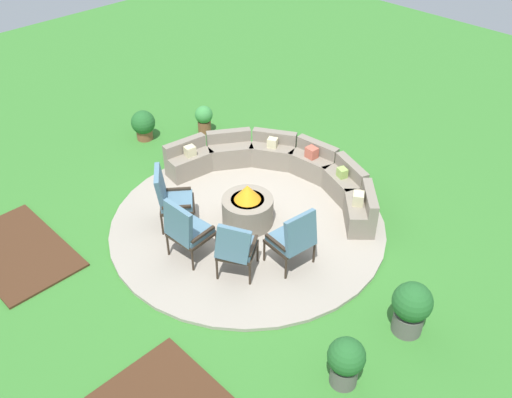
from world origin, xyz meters
name	(u,v)px	position (x,y,z in m)	size (l,w,h in m)	color
ground_plane	(248,225)	(0.00, 0.00, 0.00)	(24.00, 24.00, 0.00)	#387A2D
patio_circle	(248,223)	(0.00, 0.00, 0.03)	(4.70, 4.70, 0.06)	#9E9384
mulch_bed_left	(18,251)	(-2.12, -3.14, 0.02)	(2.18, 1.32, 0.04)	#472B19
fire_pit	(248,208)	(0.00, 0.00, 0.36)	(0.87, 0.87, 0.77)	gray
curved_stone_bench	(283,169)	(-0.43, 1.33, 0.33)	(3.97, 2.34, 0.66)	gray
lounge_chair_front_left	(171,197)	(-0.86, -0.93, 0.63)	(0.79, 0.82, 1.13)	#2D2319
lounge_chair_front_right	(186,229)	(-0.04, -1.27, 0.62)	(0.65, 0.63, 1.12)	#2D2319
lounge_chair_back_left	(236,247)	(0.78, -0.99, 0.60)	(0.76, 0.78, 1.04)	#2D2319
lounge_chair_back_right	(294,238)	(1.24, -0.23, 0.61)	(0.66, 0.67, 1.04)	#2D2319
potted_plant_0	(143,124)	(-3.65, 0.46, 0.35)	(0.51, 0.51, 0.65)	brown
potted_plant_1	(204,118)	(-2.97, 1.56, 0.34)	(0.38, 0.38, 0.62)	brown
potted_plant_2	(346,361)	(3.11, -1.32, 0.42)	(0.48, 0.48, 0.74)	#605B56
potted_plant_3	(411,307)	(3.21, -0.03, 0.46)	(0.55, 0.55, 0.83)	#605B56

